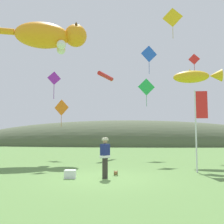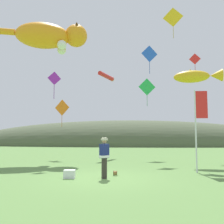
{
  "view_description": "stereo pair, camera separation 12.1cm",
  "coord_description": "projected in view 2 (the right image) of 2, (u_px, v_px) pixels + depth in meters",
  "views": [
    {
      "loc": [
        1.12,
        -10.94,
        1.9
      ],
      "look_at": [
        0.0,
        4.0,
        3.24
      ],
      "focal_mm": 40.0,
      "sensor_mm": 36.0,
      "label": 1
    },
    {
      "loc": [
        1.24,
        -10.93,
        1.9
      ],
      "look_at": [
        0.0,
        4.0,
        3.24
      ],
      "focal_mm": 40.0,
      "sensor_mm": 36.0,
      "label": 2
    }
  ],
  "objects": [
    {
      "name": "ground_plane",
      "position": [
        104.0,
        178.0,
        10.78
      ],
      "size": [
        120.0,
        120.0,
        0.0
      ],
      "primitive_type": "plane",
      "color": "#5B8442"
    },
    {
      "name": "picnic_cooler",
      "position": [
        69.0,
        174.0,
        10.8
      ],
      "size": [
        0.51,
        0.36,
        0.36
      ],
      "color": "white",
      "rests_on": "ground"
    },
    {
      "name": "kite_spool",
      "position": [
        115.0,
        173.0,
        11.48
      ],
      "size": [
        0.17,
        0.24,
        0.24
      ],
      "color": "olive",
      "rests_on": "ground"
    },
    {
      "name": "kite_giant_cat",
      "position": [
        50.0,
        36.0,
        19.96
      ],
      "size": [
        7.65,
        3.34,
        2.39
      ],
      "color": "orange"
    },
    {
      "name": "kite_diamond_green",
      "position": [
        147.0,
        87.0,
        20.93
      ],
      "size": [
        1.43,
        0.34,
        2.37
      ],
      "color": "green"
    },
    {
      "name": "distant_hill_ridge",
      "position": [
        126.0,
        145.0,
        42.72
      ],
      "size": [
        57.88,
        13.19,
        8.6
      ],
      "color": "#4C563D",
      "rests_on": "ground"
    },
    {
      "name": "kite_diamond_violet",
      "position": [
        54.0,
        79.0,
        15.83
      ],
      "size": [
        0.76,
        0.44,
        1.76
      ],
      "color": "purple"
    },
    {
      "name": "kite_diamond_blue",
      "position": [
        149.0,
        54.0,
        19.16
      ],
      "size": [
        1.26,
        0.42,
        2.22
      ],
      "color": "blue"
    },
    {
      "name": "kite_diamond_gold",
      "position": [
        173.0,
        17.0,
        18.76
      ],
      "size": [
        1.49,
        0.3,
        2.41
      ],
      "color": "yellow"
    },
    {
      "name": "kite_diamond_orange",
      "position": [
        62.0,
        108.0,
        20.03
      ],
      "size": [
        1.27,
        0.36,
        2.21
      ],
      "color": "orange"
    },
    {
      "name": "kite_tube_streamer",
      "position": [
        107.0,
        76.0,
        22.51
      ],
      "size": [
        1.25,
        2.68,
        0.44
      ],
      "color": "red"
    },
    {
      "name": "kite_fish_windsock",
      "position": [
        197.0,
        76.0,
        16.88
      ],
      "size": [
        3.23,
        1.3,
        0.97
      ],
      "color": "gold"
    },
    {
      "name": "festival_attendant",
      "position": [
        104.0,
        156.0,
        10.83
      ],
      "size": [
        0.45,
        0.49,
        1.77
      ],
      "color": "#332D28",
      "rests_on": "ground"
    },
    {
      "name": "festival_banner_pole",
      "position": [
        199.0,
        118.0,
        12.66
      ],
      "size": [
        0.66,
        0.08,
        4.16
      ],
      "color": "silver",
      "rests_on": "ground"
    },
    {
      "name": "kite_diamond_red",
      "position": [
        195.0,
        59.0,
        20.45
      ],
      "size": [
        0.92,
        0.14,
        1.83
      ],
      "color": "red"
    }
  ]
}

